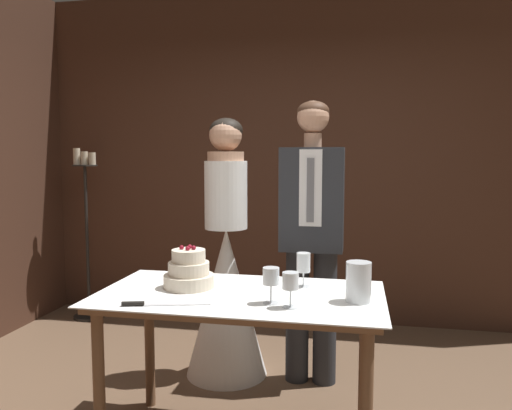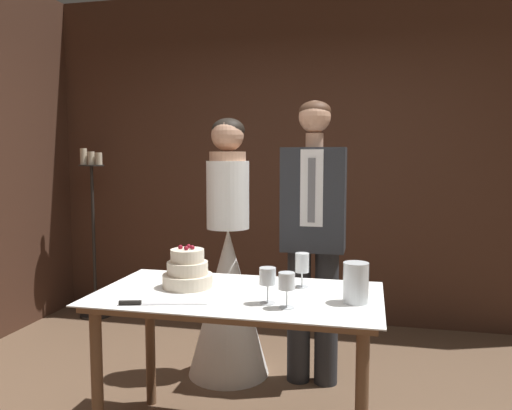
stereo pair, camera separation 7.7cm
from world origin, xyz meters
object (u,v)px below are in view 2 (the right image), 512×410
wine_glass_far (287,282)px  candle_stand (93,233)px  hurricane_candle (356,284)px  bride (228,281)px  tiered_cake (188,271)px  groom (313,229)px  wine_glass_near (302,265)px  wine_glass_middle (268,278)px  cake_knife (146,303)px  cake_table (238,312)px

wine_glass_far → candle_stand: 2.82m
hurricane_candle → bride: bride is taller
hurricane_candle → candle_stand: bearing=144.0°
tiered_cake → groom: 0.94m
groom → wine_glass_near: bearing=-88.9°
wine_glass_near → candle_stand: bearing=144.3°
hurricane_candle → candle_stand: (-2.39, 1.74, -0.10)m
wine_glass_near → wine_glass_middle: (-0.11, -0.32, -0.00)m
wine_glass_near → tiered_cake: bearing=-167.4°
tiered_cake → wine_glass_far: size_ratio=1.61×
bride → candle_stand: 1.79m
cake_knife → candle_stand: candle_stand is taller
tiered_cake → hurricane_candle: tiered_cake is taller
bride → wine_glass_near: bearing=-47.0°
wine_glass_middle → candle_stand: bearing=137.3°
groom → candle_stand: 2.30m
cake_table → wine_glass_far: size_ratio=8.74×
wine_glass_middle → cake_table: bearing=142.1°
cake_table → wine_glass_far: (0.28, -0.19, 0.21)m
wine_glass_middle → hurricane_candle: hurricane_candle is taller
tiered_cake → wine_glass_middle: size_ratio=1.55×
cake_table → wine_glass_near: 0.41m
wine_glass_middle → wine_glass_near: bearing=70.4°
cake_table → hurricane_candle: (0.57, -0.04, 0.18)m
tiered_cake → wine_glass_middle: 0.50m
cake_knife → wine_glass_near: 0.81m
cake_knife → groom: groom is taller
bride → groom: groom is taller
wine_glass_middle → candle_stand: candle_stand is taller
wine_glass_far → cake_table: bearing=145.6°
cake_table → groom: (0.28, 0.80, 0.31)m
cake_knife → wine_glass_middle: size_ratio=2.35×
wine_glass_middle → bride: 1.08m
cake_table → wine_glass_near: size_ratio=7.88×
groom → bride: bearing=179.9°
groom → cake_table: bearing=-109.4°
hurricane_candle → wine_glass_far: bearing=-152.8°
wine_glass_near → hurricane_candle: (0.28, -0.22, -0.03)m
wine_glass_near → bride: size_ratio=0.10×
tiered_cake → hurricane_candle: 0.86m
candle_stand → wine_glass_near: bearing=-35.7°
candle_stand → wine_glass_far: bearing=-42.1°
tiered_cake → hurricane_candle: size_ratio=1.38×
wine_glass_far → candle_stand: candle_stand is taller
cake_knife → hurricane_candle: (0.93, 0.25, 0.08)m
cake_knife → hurricane_candle: 0.96m
wine_glass_near → groom: (-0.01, 0.62, 0.10)m
hurricane_candle → groom: 0.89m
tiered_cake → cake_knife: 0.36m
cake_knife → candle_stand: bearing=111.0°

